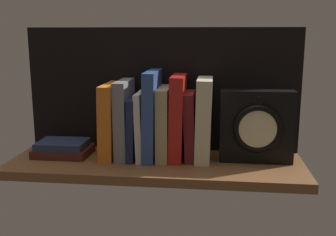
% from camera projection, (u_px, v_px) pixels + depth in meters
% --- Properties ---
extents(ground_plane, '(0.83, 0.27, 0.03)m').
position_uv_depth(ground_plane, '(156.00, 165.00, 1.14)').
color(ground_plane, brown).
extents(back_panel, '(0.83, 0.01, 0.37)m').
position_uv_depth(back_panel, '(161.00, 90.00, 1.23)').
color(back_panel, black).
rests_on(back_panel, ground_plane).
extents(book_orange_pandolfini, '(0.04, 0.17, 0.21)m').
position_uv_depth(book_orange_pandolfini, '(111.00, 120.00, 1.17)').
color(book_orange_pandolfini, orange).
rests_on(book_orange_pandolfini, ground_plane).
extents(book_gray_chess, '(0.04, 0.15, 0.22)m').
position_uv_depth(book_gray_chess, '(125.00, 119.00, 1.16)').
color(book_gray_chess, gray).
rests_on(book_gray_chess, ground_plane).
extents(book_navy_bierce, '(0.02, 0.16, 0.18)m').
position_uv_depth(book_navy_bierce, '(135.00, 127.00, 1.17)').
color(book_navy_bierce, '#192147').
rests_on(book_navy_bierce, ground_plane).
extents(book_white_catcher, '(0.02, 0.16, 0.19)m').
position_uv_depth(book_white_catcher, '(142.00, 124.00, 1.16)').
color(book_white_catcher, silver).
rests_on(book_white_catcher, ground_plane).
extents(book_blue_modern, '(0.04, 0.17, 0.25)m').
position_uv_depth(book_blue_modern, '(152.00, 115.00, 1.15)').
color(book_blue_modern, '#2D4C8E').
rests_on(book_blue_modern, ground_plane).
extents(book_tan_shortstories, '(0.03, 0.15, 0.20)m').
position_uv_depth(book_tan_shortstories, '(164.00, 123.00, 1.15)').
color(book_tan_shortstories, tan).
rests_on(book_tan_shortstories, ground_plane).
extents(book_red_requiem, '(0.04, 0.15, 0.24)m').
position_uv_depth(book_red_requiem, '(178.00, 117.00, 1.14)').
color(book_red_requiem, red).
rests_on(book_red_requiem, ground_plane).
extents(book_maroon_dawkins, '(0.04, 0.12, 0.19)m').
position_uv_depth(book_maroon_dawkins, '(190.00, 126.00, 1.15)').
color(book_maroon_dawkins, maroon).
rests_on(book_maroon_dawkins, ground_plane).
extents(book_cream_twain, '(0.04, 0.15, 0.23)m').
position_uv_depth(book_cream_twain, '(204.00, 119.00, 1.14)').
color(book_cream_twain, beige).
rests_on(book_cream_twain, ground_plane).
extents(framed_clock, '(0.20, 0.07, 0.20)m').
position_uv_depth(framed_clock, '(257.00, 127.00, 1.11)').
color(framed_clock, black).
rests_on(framed_clock, ground_plane).
extents(book_stack_side, '(0.16, 0.12, 0.04)m').
position_uv_depth(book_stack_side, '(63.00, 148.00, 1.19)').
color(book_stack_side, '#471E19').
rests_on(book_stack_side, ground_plane).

